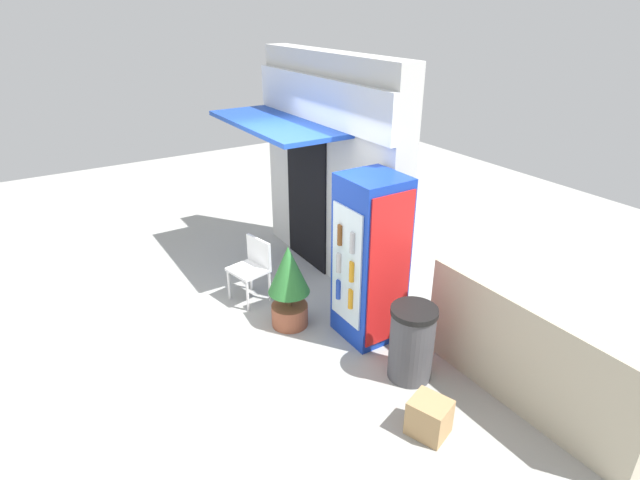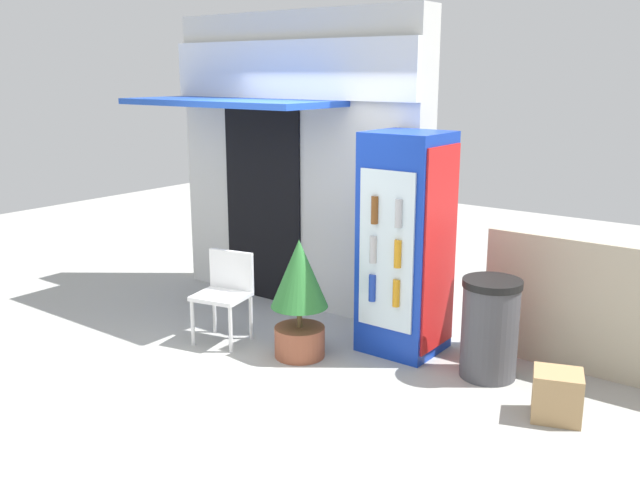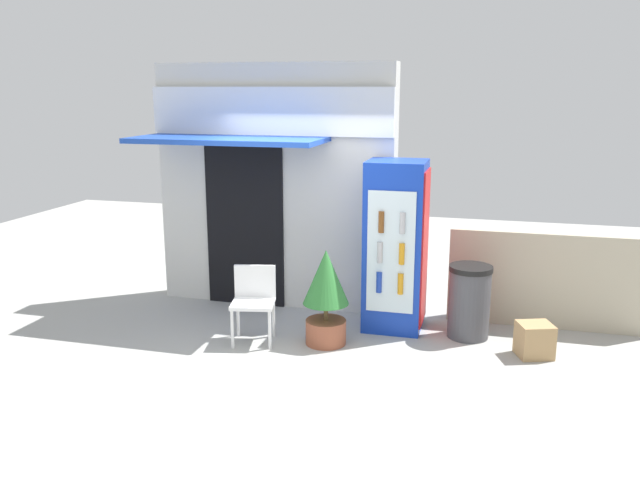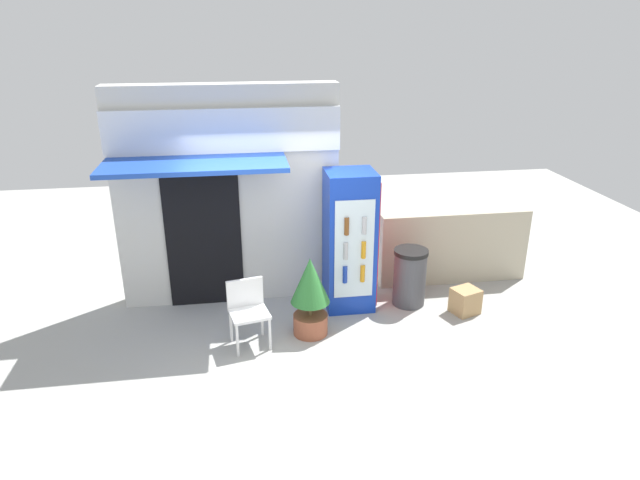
{
  "view_description": "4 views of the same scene",
  "coord_description": "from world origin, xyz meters",
  "px_view_note": "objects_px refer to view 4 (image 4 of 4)",
  "views": [
    {
      "loc": [
        4.99,
        -2.2,
        3.65
      ],
      "look_at": [
        0.43,
        0.67,
        1.12
      ],
      "focal_mm": 28.42,
      "sensor_mm": 36.0,
      "label": 1
    },
    {
      "loc": [
        3.96,
        -4.25,
        2.49
      ],
      "look_at": [
        0.29,
        0.63,
        1.01
      ],
      "focal_mm": 39.02,
      "sensor_mm": 36.0,
      "label": 2
    },
    {
      "loc": [
        2.02,
        -6.35,
        2.81
      ],
      "look_at": [
        0.17,
        0.56,
        1.13
      ],
      "focal_mm": 36.7,
      "sensor_mm": 36.0,
      "label": 3
    },
    {
      "loc": [
        -0.54,
        -6.05,
        3.87
      ],
      "look_at": [
        0.48,
        0.68,
        1.17
      ],
      "focal_mm": 31.25,
      "sensor_mm": 36.0,
      "label": 4
    }
  ],
  "objects_px": {
    "drink_cooler": "(350,241)",
    "cardboard_box": "(465,301)",
    "potted_plant_near_shop": "(310,292)",
    "trash_bin": "(410,277)",
    "plastic_chair": "(248,307)"
  },
  "relations": [
    {
      "from": "trash_bin",
      "to": "cardboard_box",
      "type": "relative_size",
      "value": 2.32
    },
    {
      "from": "drink_cooler",
      "to": "potted_plant_near_shop",
      "type": "xyz_separation_m",
      "value": [
        -0.66,
        -0.71,
        -0.39
      ]
    },
    {
      "from": "drink_cooler",
      "to": "cardboard_box",
      "type": "distance_m",
      "value": 1.84
    },
    {
      "from": "potted_plant_near_shop",
      "to": "cardboard_box",
      "type": "relative_size",
      "value": 2.97
    },
    {
      "from": "trash_bin",
      "to": "cardboard_box",
      "type": "distance_m",
      "value": 0.84
    },
    {
      "from": "plastic_chair",
      "to": "trash_bin",
      "type": "bearing_deg",
      "value": 17.11
    },
    {
      "from": "plastic_chair",
      "to": "potted_plant_near_shop",
      "type": "bearing_deg",
      "value": 7.2
    },
    {
      "from": "drink_cooler",
      "to": "trash_bin",
      "type": "height_order",
      "value": "drink_cooler"
    },
    {
      "from": "potted_plant_near_shop",
      "to": "cardboard_box",
      "type": "xyz_separation_m",
      "value": [
        2.24,
        0.23,
        -0.43
      ]
    },
    {
      "from": "drink_cooler",
      "to": "trash_bin",
      "type": "xyz_separation_m",
      "value": [
        0.87,
        -0.09,
        -0.57
      ]
    },
    {
      "from": "drink_cooler",
      "to": "plastic_chair",
      "type": "height_order",
      "value": "drink_cooler"
    },
    {
      "from": "potted_plant_near_shop",
      "to": "drink_cooler",
      "type": "bearing_deg",
      "value": 47.05
    },
    {
      "from": "cardboard_box",
      "to": "drink_cooler",
      "type": "bearing_deg",
      "value": 163.17
    },
    {
      "from": "potted_plant_near_shop",
      "to": "cardboard_box",
      "type": "bearing_deg",
      "value": 5.85
    },
    {
      "from": "plastic_chair",
      "to": "drink_cooler",
      "type": "bearing_deg",
      "value": 28.86
    }
  ]
}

